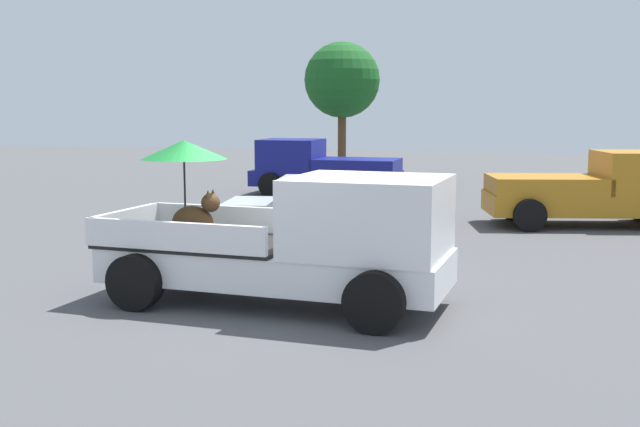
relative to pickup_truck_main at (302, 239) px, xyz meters
name	(u,v)px	position (x,y,z in m)	size (l,w,h in m)	color
ground_plane	(276,303)	(-0.42, 0.03, -0.98)	(80.00, 80.00, 0.00)	#4C4C4F
pickup_truck_main	(302,239)	(0.00, 0.00, 0.00)	(5.17, 2.53, 2.37)	black
pickup_truck_red	(597,190)	(4.71, 9.17, -0.10)	(5.08, 3.01, 1.80)	black
pickup_truck_far	(320,168)	(-3.47, 13.88, -0.10)	(4.82, 2.21, 1.80)	black
parked_sedan_near	(326,205)	(-1.14, 5.71, -0.23)	(4.52, 2.48, 1.33)	black
tree_by_lot	(342,81)	(-3.92, 18.80, 2.87)	(2.90, 2.90, 5.33)	brown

